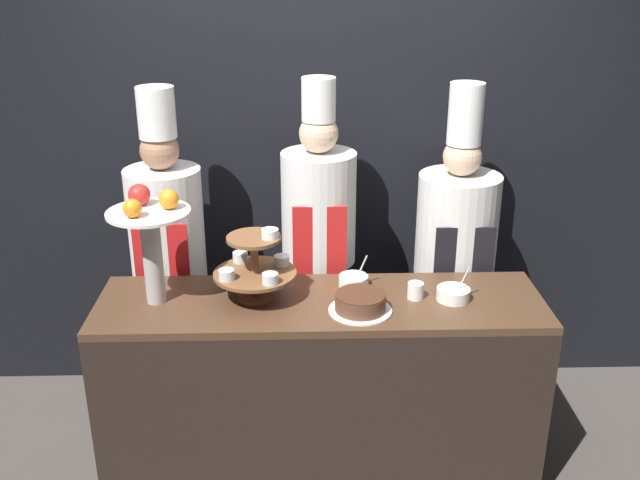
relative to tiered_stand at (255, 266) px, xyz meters
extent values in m
cube|color=black|center=(0.29, 0.88, 0.31)|extent=(10.00, 0.06, 2.80)
cube|color=black|center=(0.29, -0.03, -0.64)|extent=(1.99, 0.56, 0.90)
cube|color=#4C3321|center=(0.29, -0.03, -0.17)|extent=(1.99, 0.56, 0.03)
cylinder|color=brown|center=(0.00, 0.00, -0.15)|extent=(0.17, 0.17, 0.02)
cylinder|color=brown|center=(0.00, 0.00, -0.01)|extent=(0.04, 0.04, 0.30)
cylinder|color=brown|center=(0.00, 0.00, -0.04)|extent=(0.37, 0.37, 0.02)
cylinder|color=brown|center=(0.00, 0.00, 0.13)|extent=(0.24, 0.24, 0.02)
cylinder|color=silver|center=(0.07, -0.12, -0.01)|extent=(0.07, 0.07, 0.04)
cylinder|color=red|center=(0.07, -0.12, -0.01)|extent=(0.06, 0.06, 0.03)
cylinder|color=silver|center=(0.11, 0.07, -0.01)|extent=(0.07, 0.07, 0.04)
cylinder|color=gold|center=(0.11, 0.07, -0.01)|extent=(0.06, 0.06, 0.03)
cylinder|color=silver|center=(-0.07, 0.12, -0.01)|extent=(0.07, 0.07, 0.04)
cylinder|color=green|center=(-0.07, 0.12, -0.01)|extent=(0.06, 0.06, 0.03)
cylinder|color=silver|center=(-0.12, -0.07, -0.01)|extent=(0.07, 0.07, 0.04)
cylinder|color=beige|center=(-0.12, -0.07, -0.01)|extent=(0.06, 0.06, 0.03)
cylinder|color=white|center=(0.07, -0.02, 0.16)|extent=(0.07, 0.07, 0.04)
cylinder|color=#B2ADA8|center=(-0.44, -0.01, 0.05)|extent=(0.08, 0.08, 0.41)
cylinder|color=white|center=(-0.44, -0.01, 0.26)|extent=(0.36, 0.36, 0.01)
sphere|color=orange|center=(-0.36, 0.01, 0.31)|extent=(0.09, 0.09, 0.09)
sphere|color=red|center=(-0.49, 0.06, 0.32)|extent=(0.09, 0.09, 0.09)
sphere|color=orange|center=(-0.49, -0.09, 0.31)|extent=(0.08, 0.08, 0.08)
cylinder|color=white|center=(0.45, -0.13, -0.15)|extent=(0.28, 0.28, 0.01)
cylinder|color=brown|center=(0.45, -0.13, -0.12)|extent=(0.22, 0.22, 0.07)
cylinder|color=#472819|center=(0.45, -0.13, -0.08)|extent=(0.22, 0.22, 0.01)
cylinder|color=white|center=(0.71, -0.02, -0.12)|extent=(0.07, 0.07, 0.07)
cylinder|color=white|center=(0.88, -0.04, -0.13)|extent=(0.15, 0.15, 0.05)
cylinder|color=#BCBCC1|center=(0.92, -0.04, -0.06)|extent=(0.05, 0.01, 0.11)
cylinder|color=white|center=(0.44, 0.11, -0.13)|extent=(0.14, 0.14, 0.05)
cylinder|color=#BCBCC1|center=(0.48, 0.11, -0.06)|extent=(0.05, 0.01, 0.11)
cube|color=black|center=(-0.47, 0.49, -0.68)|extent=(0.28, 0.16, 0.81)
cylinder|color=white|center=(-0.47, 0.49, 0.01)|extent=(0.38, 0.38, 0.58)
cube|color=red|center=(-0.47, 0.31, -0.10)|extent=(0.26, 0.01, 0.37)
sphere|color=#A37556|center=(-0.47, 0.49, 0.40)|extent=(0.19, 0.19, 0.19)
cylinder|color=white|center=(-0.47, 0.49, 0.58)|extent=(0.18, 0.18, 0.24)
cube|color=#38332D|center=(0.29, 0.49, -0.64)|extent=(0.28, 0.15, 0.90)
cylinder|color=silver|center=(0.29, 0.49, 0.09)|extent=(0.37, 0.37, 0.57)
cube|color=red|center=(0.29, 0.32, -0.02)|extent=(0.26, 0.01, 0.36)
sphere|color=#DBB28E|center=(0.29, 0.49, 0.47)|extent=(0.19, 0.19, 0.19)
cylinder|color=white|center=(0.29, 0.49, 0.64)|extent=(0.16, 0.16, 0.21)
cube|color=black|center=(1.00, 0.49, -0.68)|extent=(0.31, 0.17, 0.82)
cylinder|color=silver|center=(1.00, 0.49, -0.01)|extent=(0.41, 0.41, 0.53)
cube|color=black|center=(1.00, 0.30, -0.11)|extent=(0.29, 0.01, 0.34)
sphere|color=#DBB28E|center=(1.00, 0.49, 0.35)|extent=(0.19, 0.19, 0.19)
cylinder|color=white|center=(1.00, 0.49, 0.56)|extent=(0.17, 0.17, 0.30)
camera|label=1|loc=(0.20, -2.86, 1.28)|focal=40.00mm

